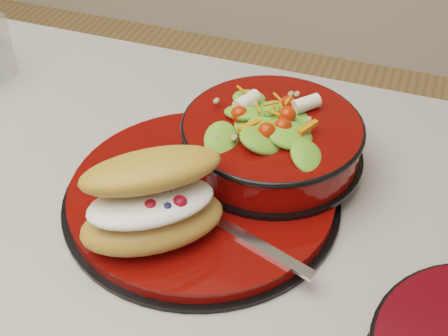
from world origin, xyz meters
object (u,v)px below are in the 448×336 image
(croissant, at_px, (154,201))
(fork, at_px, (237,232))
(salad_bowl, at_px, (272,134))
(dinner_plate, at_px, (202,195))

(croissant, xyz_separation_m, fork, (0.08, 0.03, -0.04))
(croissant, relative_size, fork, 0.98)
(salad_bowl, relative_size, croissant, 1.29)
(croissant, bearing_deg, fork, -20.52)
(dinner_plate, xyz_separation_m, croissant, (-0.02, -0.08, 0.05))
(dinner_plate, xyz_separation_m, salad_bowl, (0.06, 0.08, 0.04))
(dinner_plate, relative_size, croissant, 1.87)
(dinner_plate, relative_size, fork, 1.84)
(salad_bowl, bearing_deg, croissant, -115.66)
(fork, bearing_deg, salad_bowl, 20.54)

